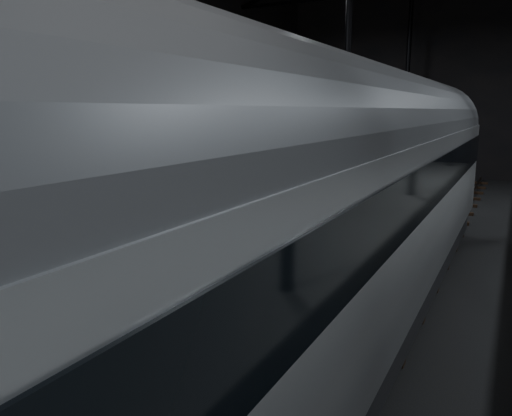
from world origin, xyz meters
The scene contains 6 objects.
ground centered at (0.00, 0.00, 0.00)m, with size 44.00×44.00×0.00m, color black.
platform_left centered at (-7.50, 0.00, 0.50)m, with size 9.00×43.80×1.00m, color #575754.
tactile_strip centered at (-3.25, 0.00, 1.00)m, with size 0.50×43.80×0.01m, color olive.
track centered at (0.00, 0.00, 0.07)m, with size 2.40×43.00×0.24m.
train centered at (0.00, -2.89, 2.81)m, with size 2.82×18.82×5.03m.
woman centered at (-4.93, -3.00, 1.79)m, with size 0.57×0.38×1.57m, color #99845E.
Camera 1 is at (2.59, -12.12, 4.30)m, focal length 35.00 mm.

